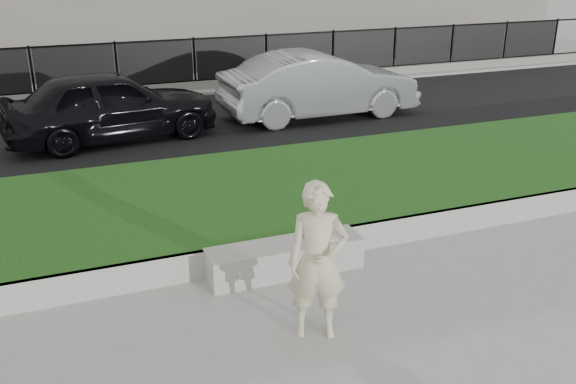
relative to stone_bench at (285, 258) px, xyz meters
name	(u,v)px	position (x,y,z in m)	size (l,w,h in m)	color
ground	(303,302)	(-0.07, -0.80, -0.21)	(90.00, 90.00, 0.00)	gray
grass_bank	(232,202)	(-0.07, 2.20, -0.01)	(34.00, 4.00, 0.40)	black
grass_kerb	(274,252)	(-0.07, 0.24, -0.01)	(34.00, 0.08, 0.40)	gray
street	(166,128)	(-0.07, 7.70, -0.19)	(34.00, 7.00, 0.04)	black
far_pavement	(136,89)	(-0.07, 12.20, -0.15)	(34.00, 3.00, 0.12)	gray
iron_fence	(140,79)	(-0.07, 11.20, 0.33)	(32.00, 0.30, 1.50)	slate
stone_bench	(285,258)	(0.00, 0.00, 0.00)	(2.10, 0.52, 0.43)	gray
man	(317,261)	(-0.19, -1.46, 0.69)	(0.66, 0.43, 1.81)	beige
book	(329,238)	(0.60, -0.09, 0.23)	(0.21, 0.16, 0.02)	beige
car_dark	(111,105)	(-1.34, 7.09, 0.60)	(1.84, 4.57, 1.56)	black
car_silver	(319,85)	(3.72, 7.27, 0.63)	(1.70, 4.89, 1.61)	gray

